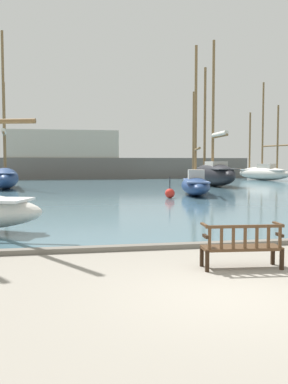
{
  "coord_description": "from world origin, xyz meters",
  "views": [
    {
      "loc": [
        -2.71,
        -6.44,
        2.15
      ],
      "look_at": [
        0.42,
        10.0,
        1.0
      ],
      "focal_mm": 40.0,
      "sensor_mm": 36.0,
      "label": 1
    }
  ],
  "objects_px": {
    "channel_buoy": "(170,193)",
    "sailboat_outer_starboard": "(213,172)",
    "sailboat_outer_port": "(5,175)",
    "sailboat_mid_starboard": "(195,183)",
    "park_bench": "(242,246)",
    "sailboat_far_starboard": "(263,172)"
  },
  "relations": [
    {
      "from": "channel_buoy",
      "to": "sailboat_outer_starboard",
      "type": "bearing_deg",
      "value": 59.96
    },
    {
      "from": "sailboat_outer_starboard",
      "to": "sailboat_outer_port",
      "type": "distance_m",
      "value": 17.92
    },
    {
      "from": "sailboat_outer_starboard",
      "to": "sailboat_mid_starboard",
      "type": "distance_m",
      "value": 11.19
    },
    {
      "from": "park_bench",
      "to": "sailboat_far_starboard",
      "type": "height_order",
      "value": "sailboat_far_starboard"
    },
    {
      "from": "sailboat_outer_port",
      "to": "channel_buoy",
      "type": "bearing_deg",
      "value": -48.32
    },
    {
      "from": "park_bench",
      "to": "channel_buoy",
      "type": "bearing_deg",
      "value": 80.89
    },
    {
      "from": "park_bench",
      "to": "sailboat_outer_port",
      "type": "distance_m",
      "value": 29.31
    },
    {
      "from": "park_bench",
      "to": "channel_buoy",
      "type": "xyz_separation_m",
      "value": [
        2.58,
        16.09,
        -0.1
      ]
    },
    {
      "from": "park_bench",
      "to": "sailboat_far_starboard",
      "type": "xyz_separation_m",
      "value": [
        19.84,
        39.07,
        0.63
      ]
    },
    {
      "from": "sailboat_mid_starboard",
      "to": "channel_buoy",
      "type": "xyz_separation_m",
      "value": [
        -2.3,
        -2.37,
        -0.47
      ]
    },
    {
      "from": "sailboat_outer_starboard",
      "to": "sailboat_far_starboard",
      "type": "distance_m",
      "value": 14.59
    },
    {
      "from": "sailboat_outer_starboard",
      "to": "channel_buoy",
      "type": "height_order",
      "value": "sailboat_outer_starboard"
    },
    {
      "from": "sailboat_outer_starboard",
      "to": "sailboat_outer_port",
      "type": "bearing_deg",
      "value": -178.79
    },
    {
      "from": "sailboat_outer_port",
      "to": "channel_buoy",
      "type": "xyz_separation_m",
      "value": [
        10.73,
        -12.05,
        -0.74
      ]
    },
    {
      "from": "park_bench",
      "to": "sailboat_far_starboard",
      "type": "bearing_deg",
      "value": 63.08
    },
    {
      "from": "sailboat_outer_port",
      "to": "channel_buoy",
      "type": "distance_m",
      "value": 16.15
    },
    {
      "from": "park_bench",
      "to": "sailboat_outer_starboard",
      "type": "xyz_separation_m",
      "value": [
        9.77,
        28.52,
        0.84
      ]
    },
    {
      "from": "sailboat_outer_port",
      "to": "sailboat_mid_starboard",
      "type": "bearing_deg",
      "value": -36.6
    },
    {
      "from": "sailboat_outer_port",
      "to": "sailboat_far_starboard",
      "type": "height_order",
      "value": "sailboat_outer_port"
    },
    {
      "from": "park_bench",
      "to": "channel_buoy",
      "type": "height_order",
      "value": "channel_buoy"
    },
    {
      "from": "sailboat_mid_starboard",
      "to": "channel_buoy",
      "type": "bearing_deg",
      "value": -134.18
    },
    {
      "from": "sailboat_outer_port",
      "to": "park_bench",
      "type": "bearing_deg",
      "value": -73.86
    }
  ]
}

